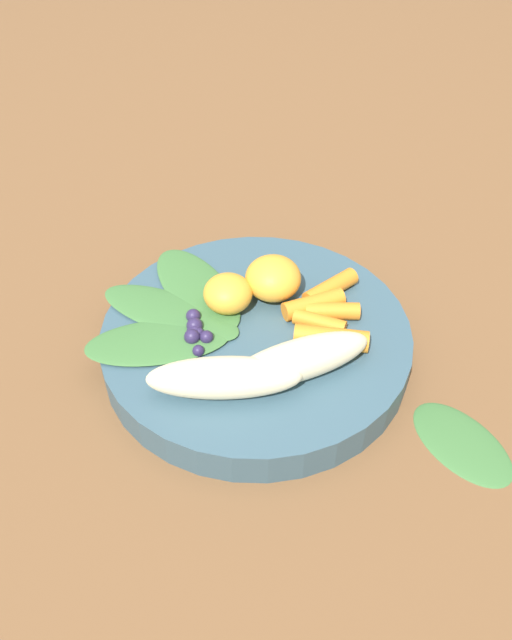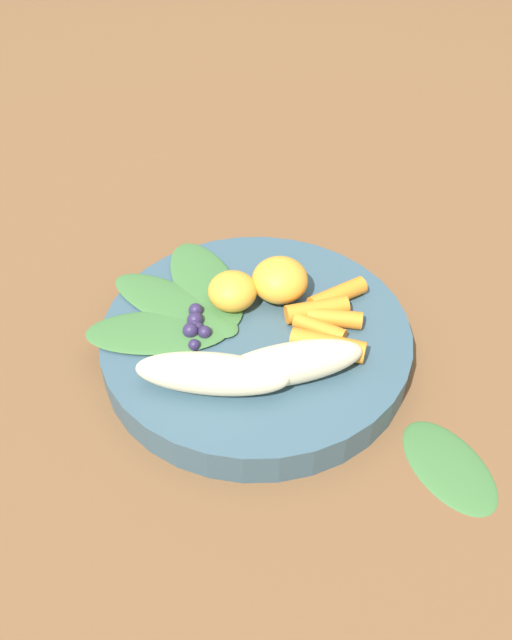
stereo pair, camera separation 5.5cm
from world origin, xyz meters
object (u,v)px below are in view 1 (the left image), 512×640
Objects in this scene: orange_segment_near at (228,293)px; kale_leaf_stray at (462,441)px; bowl at (256,341)px; banana_peeled_right at (230,379)px; banana_peeled_left at (299,360)px.

orange_segment_near is 0.23m from kale_leaf_stray.
orange_segment_near is at bearing 150.94° from bowl.
banana_peeled_right reaches higher than kale_leaf_stray.
bowl is at bearing 101.01° from banana_peeled_left.
bowl reaches higher than kale_leaf_stray.
banana_peeled_right is at bearing -68.60° from orange_segment_near.
banana_peeled_right is (-0.05, -0.04, 0.00)m from banana_peeled_left.
kale_leaf_stray is (0.22, -0.06, -0.05)m from orange_segment_near.
bowl is at bearing -29.06° from orange_segment_near.
banana_peeled_right is 2.77× the size of orange_segment_near.
kale_leaf_stray is at bearing -15.17° from orange_segment_near.
bowl is 0.08m from banana_peeled_right.
banana_peeled_right is 0.19m from kale_leaf_stray.
banana_peeled_right is 0.10m from orange_segment_near.
banana_peeled_left is at bearing 18.63° from banana_peeled_right.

